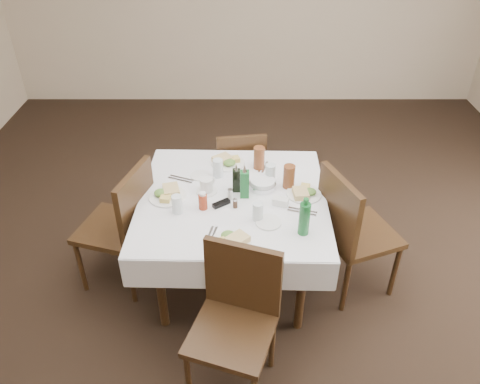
{
  "coord_description": "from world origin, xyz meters",
  "views": [
    {
      "loc": [
        -0.1,
        -2.46,
        2.61
      ],
      "look_at": [
        -0.1,
        0.14,
        0.8
      ],
      "focal_mm": 35.0,
      "sensor_mm": 36.0,
      "label": 1
    }
  ],
  "objects": [
    {
      "name": "iced_tea_a",
      "position": [
        0.04,
        0.51,
        0.85
      ],
      "size": [
        0.08,
        0.08,
        0.17
      ],
      "color": "brown",
      "rests_on": "dining_table"
    },
    {
      "name": "water_w",
      "position": [
        -0.5,
        -0.04,
        0.82
      ],
      "size": [
        0.07,
        0.07,
        0.13
      ],
      "color": "silver",
      "rests_on": "dining_table"
    },
    {
      "name": "ketchup_bottle",
      "position": [
        -0.34,
        0.0,
        0.82
      ],
      "size": [
        0.06,
        0.06,
        0.13
      ],
      "color": "#9A3016",
      "rests_on": "dining_table"
    },
    {
      "name": "water_n",
      "position": [
        -0.26,
        0.39,
        0.83
      ],
      "size": [
        0.07,
        0.07,
        0.14
      ],
      "color": "silver",
      "rests_on": "dining_table"
    },
    {
      "name": "water_s",
      "position": [
        0.01,
        -0.11,
        0.82
      ],
      "size": [
        0.07,
        0.07,
        0.12
      ],
      "color": "silver",
      "rests_on": "dining_table"
    },
    {
      "name": "chair_south",
      "position": [
        -0.12,
        -0.68,
        0.54
      ],
      "size": [
        0.57,
        0.57,
        0.95
      ],
      "color": "black",
      "rests_on": "ground"
    },
    {
      "name": "meal_west",
      "position": [
        -0.59,
        0.14,
        0.78
      ],
      "size": [
        0.25,
        0.25,
        0.06
      ],
      "color": "white",
      "rests_on": "dining_table"
    },
    {
      "name": "oil_cruet_green",
      "position": [
        -0.07,
        0.14,
        0.87
      ],
      "size": [
        0.06,
        0.06,
        0.25
      ],
      "color": "#19642B",
      "rests_on": "dining_table"
    },
    {
      "name": "cutlery_e",
      "position": [
        0.31,
        -0.04,
        0.77
      ],
      "size": [
        0.2,
        0.1,
        0.01
      ],
      "color": "silver",
      "rests_on": "dining_table"
    },
    {
      "name": "coffee_mug",
      "position": [
        -0.33,
        0.19,
        0.81
      ],
      "size": [
        0.14,
        0.15,
        0.11
      ],
      "color": "white",
      "rests_on": "dining_table"
    },
    {
      "name": "pepper_shaker",
      "position": [
        -0.13,
        0.01,
        0.8
      ],
      "size": [
        0.03,
        0.03,
        0.07
      ],
      "color": "#3D2719",
      "rests_on": "dining_table"
    },
    {
      "name": "dining_table",
      "position": [
        -0.15,
        0.14,
        0.68
      ],
      "size": [
        1.31,
        1.31,
        0.76
      ],
      "color": "black",
      "rests_on": "ground"
    },
    {
      "name": "cutlery_w",
      "position": [
        -0.52,
        0.35,
        0.77
      ],
      "size": [
        0.19,
        0.11,
        0.01
      ],
      "color": "silver",
      "rests_on": "dining_table"
    },
    {
      "name": "salt_shaker",
      "position": [
        -0.16,
        0.11,
        0.8
      ],
      "size": [
        0.04,
        0.04,
        0.08
      ],
      "color": "white",
      "rests_on": "dining_table"
    },
    {
      "name": "room_shell",
      "position": [
        0.0,
        0.0,
        1.71
      ],
      "size": [
        6.04,
        7.04,
        2.8
      ],
      "color": "beige",
      "rests_on": "ground"
    },
    {
      "name": "chair_east",
      "position": [
        0.66,
        0.04,
        0.57
      ],
      "size": [
        0.61,
        0.61,
        0.99
      ],
      "color": "black",
      "rests_on": "ground"
    },
    {
      "name": "cutlery_n",
      "position": [
        0.07,
        0.51,
        0.77
      ],
      "size": [
        0.08,
        0.17,
        0.01
      ],
      "color": "silver",
      "rests_on": "dining_table"
    },
    {
      "name": "green_bottle",
      "position": [
        0.29,
        -0.25,
        0.88
      ],
      "size": [
        0.07,
        0.07,
        0.26
      ],
      "color": "#19642B",
      "rests_on": "dining_table"
    },
    {
      "name": "chair_north",
      "position": [
        -0.1,
        0.93,
        0.49
      ],
      "size": [
        0.46,
        0.46,
        0.86
      ],
      "color": "black",
      "rests_on": "ground"
    },
    {
      "name": "ground_plane",
      "position": [
        0.0,
        0.0,
        0.0
      ],
      "size": [
        7.0,
        7.0,
        0.0
      ],
      "primitive_type": "plane",
      "color": "black"
    },
    {
      "name": "side_plate_a",
      "position": [
        -0.39,
        0.39,
        0.77
      ],
      "size": [
        0.14,
        0.14,
        0.01
      ],
      "color": "white",
      "rests_on": "dining_table"
    },
    {
      "name": "meal_north",
      "position": [
        -0.2,
        0.56,
        0.78
      ],
      "size": [
        0.25,
        0.25,
        0.06
      ],
      "color": "white",
      "rests_on": "dining_table"
    },
    {
      "name": "meal_south",
      "position": [
        -0.15,
        -0.34,
        0.78
      ],
      "size": [
        0.24,
        0.24,
        0.05
      ],
      "color": "white",
      "rests_on": "dining_table"
    },
    {
      "name": "oil_cruet_dark",
      "position": [
        -0.12,
        0.21,
        0.85
      ],
      "size": [
        0.05,
        0.05,
        0.21
      ],
      "color": "black",
      "rests_on": "dining_table"
    },
    {
      "name": "bread_basket",
      "position": [
        0.06,
        0.25,
        0.79
      ],
      "size": [
        0.19,
        0.19,
        0.06
      ],
      "color": "silver",
      "rests_on": "dining_table"
    },
    {
      "name": "iced_tea_b",
      "position": [
        0.24,
        0.26,
        0.85
      ],
      "size": [
        0.08,
        0.08,
        0.17
      ],
      "color": "brown",
      "rests_on": "dining_table"
    },
    {
      "name": "cutlery_s",
      "position": [
        -0.27,
        -0.27,
        0.77
      ],
      "size": [
        0.07,
        0.17,
        0.01
      ],
      "color": "silver",
      "rests_on": "dining_table"
    },
    {
      "name": "sunglasses",
      "position": [
        -0.22,
        0.04,
        0.78
      ],
      "size": [
        0.12,
        0.1,
        0.03
      ],
      "color": "black",
      "rests_on": "dining_table"
    },
    {
      "name": "chair_west",
      "position": [
        -0.91,
        0.12,
        0.56
      ],
      "size": [
        0.58,
        0.58,
        0.99
      ],
      "color": "black",
      "rests_on": "ground"
    },
    {
      "name": "water_e",
      "position": [
        0.12,
        0.32,
        0.83
      ],
      "size": [
        0.07,
        0.07,
        0.14
      ],
      "color": "silver",
      "rests_on": "dining_table"
    },
    {
      "name": "sugar_caddy",
      "position": [
        0.17,
        0.04,
        0.79
      ],
      "size": [
        0.11,
        0.08,
        0.05
      ],
      "color": "white",
      "rests_on": "dining_table"
    },
    {
      "name": "side_plate_b",
      "position": [
        0.08,
        -0.15,
        0.77
      ],
      "size": [
        0.16,
        0.16,
        0.01
      ],
      "color": "white",
      "rests_on": "dining_table"
    },
    {
      "name": "meal_east",
      "position": [
        0.34,
        0.15,
        0.78
      ],
      "size": [
        0.24,
        0.24,
        0.05
      ],
      "color": "white",
      "rests_on": "dining_table"
    }
  ]
}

